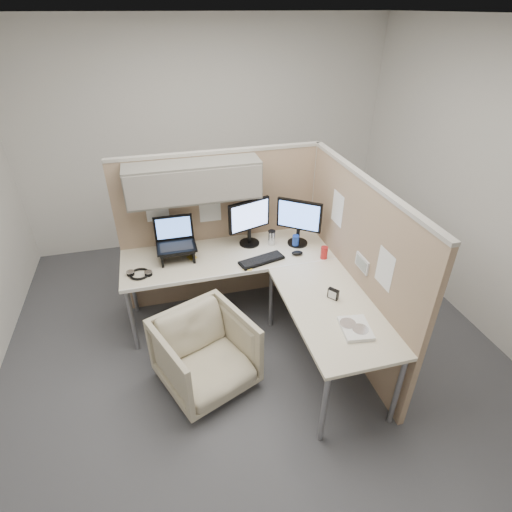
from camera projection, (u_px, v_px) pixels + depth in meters
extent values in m
plane|color=#434349|center=(253.00, 347.00, 3.79)|extent=(4.50, 4.50, 0.00)
cube|color=tan|center=(221.00, 230.00, 4.08)|extent=(2.00, 0.05, 1.60)
cube|color=#A8A399|center=(217.00, 152.00, 3.65)|extent=(2.00, 0.06, 0.03)
cube|color=slate|center=(193.00, 180.00, 3.57)|extent=(1.20, 0.34, 0.34)
cube|color=gray|center=(196.00, 188.00, 3.43)|extent=(1.18, 0.01, 0.30)
plane|color=white|center=(157.00, 206.00, 3.74)|extent=(0.26, 0.00, 0.26)
plane|color=white|center=(210.00, 207.00, 3.89)|extent=(0.26, 0.00, 0.26)
cube|color=tan|center=(355.00, 269.00, 3.48)|extent=(0.05, 2.00, 1.60)
cube|color=#A8A399|center=(369.00, 181.00, 3.04)|extent=(0.06, 2.00, 0.03)
cube|color=#A8A399|center=(312.00, 219.00, 4.30)|extent=(0.06, 0.06, 1.60)
cube|color=silver|center=(363.00, 263.00, 3.26)|extent=(0.02, 0.20, 0.12)
cube|color=gray|center=(361.00, 263.00, 3.26)|extent=(0.00, 0.16, 0.09)
plane|color=white|center=(338.00, 209.00, 3.59)|extent=(0.00, 0.26, 0.26)
plane|color=white|center=(385.00, 269.00, 2.94)|extent=(0.00, 0.26, 0.26)
cube|color=beige|center=(228.00, 255.00, 3.83)|extent=(2.00, 0.68, 0.03)
cube|color=beige|center=(332.00, 308.00, 3.16)|extent=(0.68, 1.30, 0.03)
cube|color=white|center=(236.00, 275.00, 3.55)|extent=(2.00, 0.02, 0.03)
cylinder|color=gray|center=(132.00, 320.00, 3.58)|extent=(0.04, 0.04, 0.70)
cylinder|color=gray|center=(132.00, 284.00, 4.06)|extent=(0.04, 0.04, 0.70)
cylinder|color=gray|center=(324.00, 409.00, 2.80)|extent=(0.04, 0.04, 0.70)
cylinder|color=gray|center=(397.00, 391.00, 2.93)|extent=(0.04, 0.04, 0.70)
cylinder|color=gray|center=(271.00, 298.00, 3.86)|extent=(0.04, 0.04, 0.70)
imported|color=#B7AD91|center=(205.00, 351.00, 3.26)|extent=(0.89, 0.87, 0.71)
cylinder|color=black|center=(249.00, 243.00, 3.98)|extent=(0.20, 0.20, 0.02)
cylinder|color=black|center=(249.00, 236.00, 3.94)|extent=(0.04, 0.04, 0.15)
cube|color=black|center=(249.00, 215.00, 3.82)|extent=(0.43, 0.17, 0.30)
cube|color=#8FABF7|center=(250.00, 216.00, 3.80)|extent=(0.38, 0.13, 0.26)
cylinder|color=black|center=(297.00, 243.00, 3.98)|extent=(0.20, 0.20, 0.02)
cylinder|color=black|center=(298.00, 236.00, 3.94)|extent=(0.04, 0.04, 0.15)
cube|color=black|center=(299.00, 215.00, 3.82)|extent=(0.37, 0.29, 0.30)
cube|color=#5483E6|center=(299.00, 216.00, 3.81)|extent=(0.32, 0.25, 0.26)
cube|color=black|center=(177.00, 248.00, 3.68)|extent=(0.32, 0.25, 0.02)
cube|color=black|center=(162.00, 256.00, 3.68)|extent=(0.02, 0.23, 0.13)
cube|color=black|center=(193.00, 251.00, 3.74)|extent=(0.02, 0.23, 0.13)
cube|color=black|center=(176.00, 247.00, 3.67)|extent=(0.36, 0.25, 0.02)
cube|color=black|center=(174.00, 227.00, 3.73)|extent=(0.36, 0.06, 0.23)
cube|color=#598CF2|center=(174.00, 228.00, 3.72)|extent=(0.32, 0.04, 0.19)
cube|color=black|center=(262.00, 260.00, 3.70)|extent=(0.45, 0.24, 0.02)
ellipsoid|color=black|center=(297.00, 253.00, 3.80)|extent=(0.12, 0.08, 0.04)
cylinder|color=silver|center=(272.00, 238.00, 3.94)|extent=(0.07, 0.07, 0.14)
cylinder|color=black|center=(272.00, 231.00, 3.89)|extent=(0.07, 0.07, 0.01)
cylinder|color=#B21E1E|center=(324.00, 253.00, 3.73)|extent=(0.07, 0.07, 0.12)
cylinder|color=#1E3FA5|center=(296.00, 241.00, 3.91)|extent=(0.07, 0.07, 0.12)
cube|color=gold|center=(192.00, 257.00, 3.76)|extent=(0.10, 0.10, 0.01)
cube|color=gold|center=(248.00, 268.00, 3.61)|extent=(0.10, 0.10, 0.01)
torus|color=black|center=(140.00, 274.00, 3.51)|extent=(0.22, 0.22, 0.02)
cylinder|color=black|center=(131.00, 273.00, 3.51)|extent=(0.07, 0.07, 0.03)
cylinder|color=black|center=(148.00, 273.00, 3.51)|extent=(0.07, 0.07, 0.03)
cube|color=white|center=(356.00, 328.00, 2.92)|extent=(0.24, 0.29, 0.03)
cylinder|color=silver|center=(360.00, 329.00, 2.89)|extent=(0.12, 0.12, 0.00)
cylinder|color=silver|center=(348.00, 323.00, 2.94)|extent=(0.12, 0.12, 0.00)
cube|color=black|center=(333.00, 294.00, 3.22)|extent=(0.08, 0.09, 0.09)
cube|color=white|center=(332.00, 295.00, 3.21)|extent=(0.04, 0.06, 0.07)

